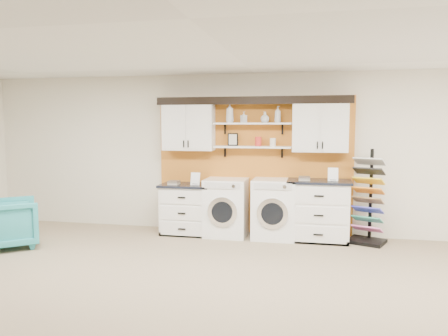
% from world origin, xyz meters
% --- Properties ---
extents(ceiling, '(10.00, 10.00, 0.00)m').
position_xyz_m(ceiling, '(0.00, 0.00, 2.80)').
color(ceiling, white).
rests_on(ceiling, wall_back).
extents(wall_back, '(10.00, 0.00, 10.00)m').
position_xyz_m(wall_back, '(0.00, 4.00, 1.40)').
color(wall_back, beige).
rests_on(wall_back, floor).
extents(accent_panel, '(3.40, 0.07, 2.40)m').
position_xyz_m(accent_panel, '(0.00, 3.96, 1.20)').
color(accent_panel, '#BF6D20').
rests_on(accent_panel, wall_back).
extents(upper_cabinet_left, '(0.90, 0.35, 0.84)m').
position_xyz_m(upper_cabinet_left, '(-1.13, 3.79, 1.88)').
color(upper_cabinet_left, white).
rests_on(upper_cabinet_left, wall_back).
extents(upper_cabinet_right, '(0.90, 0.35, 0.84)m').
position_xyz_m(upper_cabinet_right, '(1.13, 3.79, 1.88)').
color(upper_cabinet_right, white).
rests_on(upper_cabinet_right, wall_back).
extents(shelf_lower, '(1.32, 0.28, 0.03)m').
position_xyz_m(shelf_lower, '(0.00, 3.80, 1.53)').
color(shelf_lower, white).
rests_on(shelf_lower, wall_back).
extents(shelf_upper, '(1.32, 0.28, 0.03)m').
position_xyz_m(shelf_upper, '(0.00, 3.80, 1.93)').
color(shelf_upper, white).
rests_on(shelf_upper, wall_back).
extents(crown_molding, '(3.30, 0.41, 0.13)m').
position_xyz_m(crown_molding, '(0.00, 3.81, 2.33)').
color(crown_molding, black).
rests_on(crown_molding, wall_back).
extents(picture_frame, '(0.18, 0.02, 0.22)m').
position_xyz_m(picture_frame, '(-0.35, 3.85, 1.66)').
color(picture_frame, black).
rests_on(picture_frame, shelf_lower).
extents(canister_red, '(0.11, 0.11, 0.16)m').
position_xyz_m(canister_red, '(0.10, 3.80, 1.62)').
color(canister_red, red).
rests_on(canister_red, shelf_lower).
extents(canister_cream, '(0.10, 0.10, 0.14)m').
position_xyz_m(canister_cream, '(0.35, 3.80, 1.61)').
color(canister_cream, silver).
rests_on(canister_cream, shelf_lower).
extents(base_cabinet_left, '(0.90, 0.66, 0.88)m').
position_xyz_m(base_cabinet_left, '(-1.13, 3.64, 0.44)').
color(base_cabinet_left, white).
rests_on(base_cabinet_left, floor).
extents(base_cabinet_right, '(1.03, 0.66, 1.01)m').
position_xyz_m(base_cabinet_right, '(1.13, 3.64, 0.50)').
color(base_cabinet_right, white).
rests_on(base_cabinet_right, floor).
extents(washer, '(0.71, 0.71, 0.99)m').
position_xyz_m(washer, '(-0.42, 3.64, 0.49)').
color(washer, white).
rests_on(washer, floor).
extents(dryer, '(0.72, 0.71, 1.00)m').
position_xyz_m(dryer, '(0.40, 3.64, 0.50)').
color(dryer, white).
rests_on(dryer, floor).
extents(sample_rack, '(0.69, 0.64, 1.52)m').
position_xyz_m(sample_rack, '(1.91, 3.66, 0.50)').
color(sample_rack, black).
rests_on(sample_rack, floor).
extents(armchair, '(1.16, 1.15, 0.76)m').
position_xyz_m(armchair, '(-3.60, 2.24, 0.38)').
color(armchair, teal).
rests_on(armchair, floor).
extents(soap_bottle_a, '(0.15, 0.15, 0.34)m').
position_xyz_m(soap_bottle_a, '(-0.40, 3.80, 2.12)').
color(soap_bottle_a, silver).
rests_on(soap_bottle_a, shelf_upper).
extents(soap_bottle_b, '(0.12, 0.12, 0.19)m').
position_xyz_m(soap_bottle_b, '(-0.15, 3.80, 2.04)').
color(soap_bottle_b, silver).
rests_on(soap_bottle_b, shelf_upper).
extents(soap_bottle_c, '(0.20, 0.20, 0.18)m').
position_xyz_m(soap_bottle_c, '(0.21, 3.80, 2.04)').
color(soap_bottle_c, silver).
rests_on(soap_bottle_c, shelf_upper).
extents(soap_bottle_d, '(0.15, 0.15, 0.28)m').
position_xyz_m(soap_bottle_d, '(0.43, 3.80, 2.08)').
color(soap_bottle_d, silver).
rests_on(soap_bottle_d, shelf_upper).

